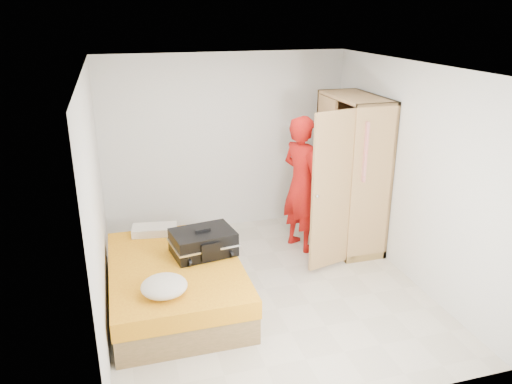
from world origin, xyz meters
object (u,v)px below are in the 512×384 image
object	(u,v)px
bed	(176,283)
round_cushion	(164,286)
wardrobe	(349,178)
suitcase	(203,242)
person	(302,184)

from	to	relation	value
bed	round_cushion	bearing A→B (deg)	-106.35
wardrobe	suitcase	xyz separation A→B (m)	(-2.15, -0.69, -0.36)
person	suitcase	xyz separation A→B (m)	(-1.51, -0.81, -0.30)
wardrobe	suitcase	bearing A→B (deg)	-162.19
bed	suitcase	world-z (taller)	suitcase
wardrobe	round_cushion	bearing A→B (deg)	-151.53
bed	suitcase	bearing A→B (deg)	23.37
person	round_cushion	world-z (taller)	person
suitcase	wardrobe	bearing A→B (deg)	9.01
person	bed	bearing A→B (deg)	96.27
suitcase	round_cushion	distance (m)	0.93
suitcase	bed	bearing A→B (deg)	-165.43
wardrobe	round_cushion	world-z (taller)	wardrobe
wardrobe	bed	bearing A→B (deg)	-161.39
suitcase	person	bearing A→B (deg)	19.45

